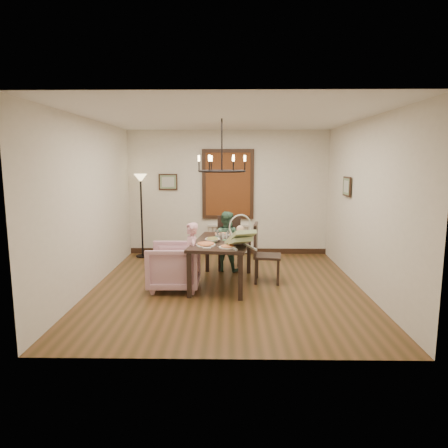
{
  "coord_description": "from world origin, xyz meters",
  "views": [
    {
      "loc": [
        0.06,
        -6.52,
        2.11
      ],
      "look_at": [
        -0.05,
        0.21,
        1.05
      ],
      "focal_mm": 32.0,
      "sensor_mm": 36.0,
      "label": 1
    }
  ],
  "objects_px": {
    "chair_far": "(229,243)",
    "armchair": "(174,266)",
    "chair_right": "(268,253)",
    "drinking_glass": "(220,237)",
    "seated_man": "(226,246)",
    "elderly_woman": "(191,262)",
    "floor_lamp": "(142,217)",
    "dining_table": "(222,246)",
    "baby_bouncer": "(240,236)"
  },
  "relations": [
    {
      "from": "baby_bouncer",
      "to": "dining_table",
      "type": "bearing_deg",
      "value": 98.39
    },
    {
      "from": "dining_table",
      "to": "baby_bouncer",
      "type": "height_order",
      "value": "baby_bouncer"
    },
    {
      "from": "baby_bouncer",
      "to": "drinking_glass",
      "type": "xyz_separation_m",
      "value": [
        -0.34,
        0.53,
        -0.11
      ]
    },
    {
      "from": "elderly_woman",
      "to": "baby_bouncer",
      "type": "relative_size",
      "value": 1.69
    },
    {
      "from": "baby_bouncer",
      "to": "floor_lamp",
      "type": "height_order",
      "value": "floor_lamp"
    },
    {
      "from": "chair_far",
      "to": "baby_bouncer",
      "type": "xyz_separation_m",
      "value": [
        0.18,
        -1.53,
        0.42
      ]
    },
    {
      "from": "chair_right",
      "to": "drinking_glass",
      "type": "xyz_separation_m",
      "value": [
        -0.83,
        -0.15,
        0.31
      ]
    },
    {
      "from": "chair_right",
      "to": "armchair",
      "type": "relative_size",
      "value": 1.25
    },
    {
      "from": "armchair",
      "to": "floor_lamp",
      "type": "xyz_separation_m",
      "value": [
        -1.01,
        2.24,
        0.52
      ]
    },
    {
      "from": "chair_right",
      "to": "drinking_glass",
      "type": "bearing_deg",
      "value": 107.9
    },
    {
      "from": "chair_far",
      "to": "armchair",
      "type": "height_order",
      "value": "chair_far"
    },
    {
      "from": "dining_table",
      "to": "floor_lamp",
      "type": "xyz_separation_m",
      "value": [
        -1.81,
        1.99,
        0.22
      ]
    },
    {
      "from": "elderly_woman",
      "to": "drinking_glass",
      "type": "height_order",
      "value": "elderly_woman"
    },
    {
      "from": "dining_table",
      "to": "drinking_glass",
      "type": "height_order",
      "value": "drinking_glass"
    },
    {
      "from": "chair_far",
      "to": "drinking_glass",
      "type": "distance_m",
      "value": 1.06
    },
    {
      "from": "drinking_glass",
      "to": "dining_table",
      "type": "bearing_deg",
      "value": 8.65
    },
    {
      "from": "armchair",
      "to": "elderly_woman",
      "type": "height_order",
      "value": "elderly_woman"
    },
    {
      "from": "chair_far",
      "to": "elderly_woman",
      "type": "bearing_deg",
      "value": -116.57
    },
    {
      "from": "elderly_woman",
      "to": "chair_far",
      "type": "bearing_deg",
      "value": 137.22
    },
    {
      "from": "dining_table",
      "to": "seated_man",
      "type": "relative_size",
      "value": 1.81
    },
    {
      "from": "chair_far",
      "to": "seated_man",
      "type": "distance_m",
      "value": 0.13
    },
    {
      "from": "chair_right",
      "to": "seated_man",
      "type": "height_order",
      "value": "chair_right"
    },
    {
      "from": "seated_man",
      "to": "dining_table",
      "type": "bearing_deg",
      "value": 102.7
    },
    {
      "from": "dining_table",
      "to": "elderly_woman",
      "type": "bearing_deg",
      "value": -143.58
    },
    {
      "from": "elderly_woman",
      "to": "seated_man",
      "type": "bearing_deg",
      "value": 137.54
    },
    {
      "from": "armchair",
      "to": "elderly_woman",
      "type": "distance_m",
      "value": 0.31
    },
    {
      "from": "dining_table",
      "to": "floor_lamp",
      "type": "bearing_deg",
      "value": 139.76
    },
    {
      "from": "elderly_woman",
      "to": "floor_lamp",
      "type": "distance_m",
      "value": 2.65
    },
    {
      "from": "baby_bouncer",
      "to": "drinking_glass",
      "type": "bearing_deg",
      "value": 101.55
    },
    {
      "from": "dining_table",
      "to": "armchair",
      "type": "height_order",
      "value": "dining_table"
    },
    {
      "from": "dining_table",
      "to": "chair_right",
      "type": "bearing_deg",
      "value": 17.91
    },
    {
      "from": "dining_table",
      "to": "elderly_woman",
      "type": "height_order",
      "value": "elderly_woman"
    },
    {
      "from": "dining_table",
      "to": "armchair",
      "type": "xyz_separation_m",
      "value": [
        -0.8,
        -0.26,
        -0.3
      ]
    },
    {
      "from": "chair_far",
      "to": "seated_man",
      "type": "height_order",
      "value": "chair_far"
    },
    {
      "from": "seated_man",
      "to": "floor_lamp",
      "type": "bearing_deg",
      "value": -14.14
    },
    {
      "from": "seated_man",
      "to": "floor_lamp",
      "type": "distance_m",
      "value": 2.21
    },
    {
      "from": "floor_lamp",
      "to": "chair_far",
      "type": "bearing_deg",
      "value": -27.19
    },
    {
      "from": "armchair",
      "to": "seated_man",
      "type": "bearing_deg",
      "value": 142.6
    },
    {
      "from": "seated_man",
      "to": "baby_bouncer",
      "type": "distance_m",
      "value": 1.51
    },
    {
      "from": "floor_lamp",
      "to": "armchair",
      "type": "bearing_deg",
      "value": -65.67
    },
    {
      "from": "elderly_woman",
      "to": "seated_man",
      "type": "relative_size",
      "value": 0.96
    },
    {
      "from": "dining_table",
      "to": "elderly_woman",
      "type": "xyz_separation_m",
      "value": [
        -0.5,
        -0.28,
        -0.22
      ]
    },
    {
      "from": "seated_man",
      "to": "chair_right",
      "type": "bearing_deg",
      "value": 151.62
    },
    {
      "from": "drinking_glass",
      "to": "seated_man",
      "type": "bearing_deg",
      "value": 83.98
    },
    {
      "from": "chair_far",
      "to": "floor_lamp",
      "type": "height_order",
      "value": "floor_lamp"
    },
    {
      "from": "chair_far",
      "to": "armchair",
      "type": "bearing_deg",
      "value": -126.75
    },
    {
      "from": "elderly_woman",
      "to": "seated_man",
      "type": "distance_m",
      "value": 1.29
    },
    {
      "from": "seated_man",
      "to": "armchair",
      "type": "bearing_deg",
      "value": 69.55
    },
    {
      "from": "seated_man",
      "to": "drinking_glass",
      "type": "distance_m",
      "value": 0.96
    },
    {
      "from": "baby_bouncer",
      "to": "seated_man",
      "type": "bearing_deg",
      "value": 78.94
    }
  ]
}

